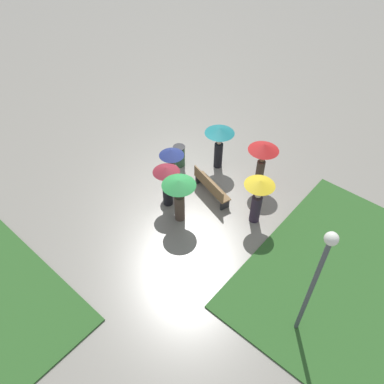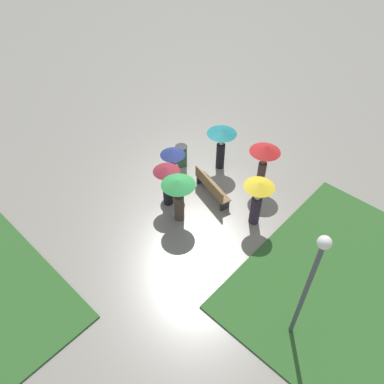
% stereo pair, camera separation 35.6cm
% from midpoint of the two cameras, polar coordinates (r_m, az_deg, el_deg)
% --- Properties ---
extents(ground_plane, '(90.00, 90.00, 0.00)m').
position_cam_midpoint_polar(ground_plane, '(14.86, -1.75, 0.35)').
color(ground_plane, gray).
extents(lawn_patch_near, '(6.75, 7.55, 0.06)m').
position_cam_midpoint_polar(lawn_patch_near, '(13.06, 24.23, -13.21)').
color(lawn_patch_near, '#2D5B26').
rests_on(lawn_patch_near, ground_plane).
extents(park_bench, '(1.96, 0.97, 0.90)m').
position_cam_midpoint_polar(park_bench, '(14.30, 2.13, 0.85)').
color(park_bench, brown).
rests_on(park_bench, ground_plane).
extents(lamp_post, '(0.32, 0.32, 4.15)m').
position_cam_midpoint_polar(lamp_post, '(9.48, 17.52, -11.80)').
color(lamp_post, '#474C51').
rests_on(lamp_post, ground_plane).
extents(trash_bin, '(0.51, 0.51, 0.94)m').
position_cam_midpoint_polar(trash_bin, '(15.75, -2.61, 5.53)').
color(trash_bin, '#335638').
rests_on(trash_bin, ground_plane).
extents(crowd_person_maroon, '(0.98, 0.98, 1.77)m').
position_cam_midpoint_polar(crowd_person_maroon, '(13.54, -4.61, 1.84)').
color(crowd_person_maroon, black).
rests_on(crowd_person_maroon, ground_plane).
extents(crowd_person_teal, '(1.19, 1.19, 1.91)m').
position_cam_midpoint_polar(crowd_person_teal, '(15.12, 3.50, 8.10)').
color(crowd_person_teal, black).
rests_on(crowd_person_teal, ground_plane).
extents(crowd_person_yellow, '(1.06, 1.06, 1.92)m').
position_cam_midpoint_polar(crowd_person_yellow, '(12.96, 9.27, -0.29)').
color(crowd_person_yellow, '#2D2333').
rests_on(crowd_person_yellow, ground_plane).
extents(crowd_person_green, '(1.19, 1.19, 1.86)m').
position_cam_midpoint_polar(crowd_person_green, '(12.84, -2.77, 0.06)').
color(crowd_person_green, '#47382D').
rests_on(crowd_person_green, ground_plane).
extents(crowd_person_navy, '(0.94, 0.94, 1.86)m').
position_cam_midpoint_polar(crowd_person_navy, '(14.19, -3.79, 4.48)').
color(crowd_person_navy, slate).
rests_on(crowd_person_navy, ground_plane).
extents(crowd_person_red, '(1.17, 1.17, 1.98)m').
position_cam_midpoint_polar(crowd_person_red, '(14.33, 10.04, 5.71)').
color(crowd_person_red, '#47382D').
rests_on(crowd_person_red, ground_plane).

